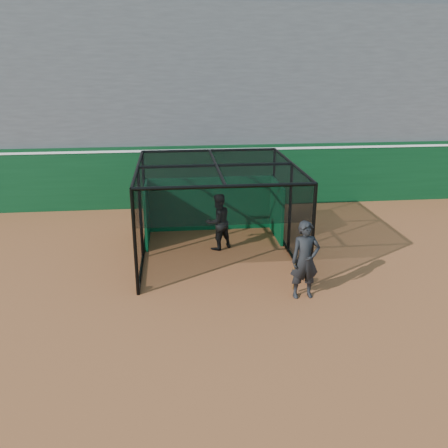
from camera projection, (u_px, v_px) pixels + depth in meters
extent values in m
plane|color=brown|center=(219.00, 304.00, 11.70)|extent=(120.00, 120.00, 0.00)
cube|color=#093216|center=(198.00, 176.00, 19.28)|extent=(50.00, 0.45, 2.50)
cube|color=white|center=(197.00, 149.00, 18.92)|extent=(50.00, 0.50, 0.08)
cube|color=#4C4C4F|center=(192.00, 102.00, 22.06)|extent=(50.00, 7.85, 7.75)
cube|color=#4C4C4F|center=(187.00, 5.00, 23.81)|extent=(50.00, 0.30, 1.20)
cube|color=#074B25|center=(210.00, 204.00, 16.58)|extent=(4.41, 0.10, 1.90)
cylinder|color=black|center=(138.00, 287.00, 12.34)|extent=(0.08, 0.22, 0.22)
cylinder|color=black|center=(308.00, 279.00, 12.81)|extent=(0.08, 0.22, 0.22)
cylinder|color=black|center=(146.00, 229.00, 16.54)|extent=(0.08, 0.22, 0.22)
cylinder|color=black|center=(273.00, 225.00, 17.01)|extent=(0.08, 0.22, 0.22)
imported|color=black|center=(218.00, 222.00, 14.89)|extent=(1.10, 1.02, 1.80)
imported|color=black|center=(305.00, 260.00, 11.77)|extent=(0.76, 0.52, 2.02)
cylinder|color=#593819|center=(294.00, 276.00, 11.94)|extent=(0.14, 0.33, 0.84)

